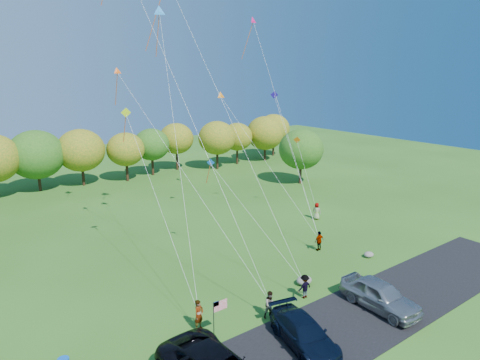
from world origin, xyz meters
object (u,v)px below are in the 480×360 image
(flyer_c, at_px, (305,286))
(flyer_e, at_px, (317,211))
(flyer_a, at_px, (199,315))
(flyer_b, at_px, (270,305))
(flyer_d, at_px, (319,241))
(minivan_navy, at_px, (304,333))
(minivan_silver, at_px, (380,295))

(flyer_c, height_order, flyer_e, flyer_e)
(flyer_a, xyz_separation_m, flyer_e, (19.94, 9.47, -0.06))
(flyer_b, xyz_separation_m, flyer_d, (10.04, 5.34, -0.01))
(flyer_a, distance_m, flyer_c, 7.71)
(minivan_navy, distance_m, flyer_e, 21.61)
(flyer_a, relative_size, flyer_e, 1.07)
(flyer_b, distance_m, flyer_d, 11.37)
(minivan_silver, height_order, flyer_e, minivan_silver)
(flyer_e, bearing_deg, flyer_b, 92.35)
(flyer_a, height_order, flyer_b, flyer_a)
(flyer_b, distance_m, flyer_e, 19.21)
(flyer_d, bearing_deg, minivan_silver, 66.78)
(flyer_b, height_order, flyer_c, flyer_b)
(minivan_silver, distance_m, flyer_e, 17.29)
(minivan_silver, bearing_deg, minivan_navy, -179.19)
(flyer_b, bearing_deg, minivan_silver, -16.15)
(flyer_e, bearing_deg, minivan_silver, 114.14)
(minivan_navy, relative_size, flyer_c, 3.18)
(flyer_c, bearing_deg, flyer_b, 9.54)
(minivan_navy, distance_m, flyer_a, 6.21)
(minivan_navy, distance_m, minivan_silver, 6.68)
(flyer_a, bearing_deg, flyer_c, -28.58)
(flyer_b, bearing_deg, flyer_d, 40.62)
(minivan_silver, relative_size, flyer_e, 3.08)
(minivan_silver, relative_size, flyer_d, 3.13)
(minivan_navy, relative_size, minivan_silver, 0.98)
(flyer_b, bearing_deg, minivan_navy, -84.38)
(flyer_c, bearing_deg, flyer_d, -141.47)
(minivan_navy, height_order, flyer_d, flyer_d)
(flyer_b, relative_size, flyer_c, 1.06)
(minivan_silver, bearing_deg, flyer_e, 58.53)
(minivan_silver, distance_m, flyer_a, 11.62)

